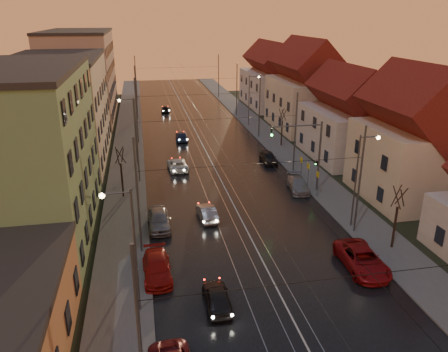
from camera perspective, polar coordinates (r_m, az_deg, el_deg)
ground at (r=27.66m, az=8.60°, el=-17.43°), size 160.00×160.00×0.00m
road at (r=63.24m, az=-3.26°, el=4.93°), size 16.00×120.00×0.04m
sidewalk_left at (r=62.76m, az=-12.37°, el=4.41°), size 4.00×120.00×0.15m
sidewalk_right at (r=65.24m, az=5.51°, el=5.40°), size 4.00×120.00×0.15m
tram_rail_0 at (r=62.99m, az=-5.25°, el=4.85°), size 0.06×120.00×0.03m
tram_rail_1 at (r=63.14m, az=-3.96°, el=4.92°), size 0.06×120.00×0.03m
tram_rail_2 at (r=63.33m, az=-2.57°, el=5.00°), size 0.06×120.00×0.03m
tram_rail_3 at (r=63.55m, az=-1.29°, el=5.07°), size 0.06×120.00×0.03m
apartment_left_1 at (r=37.22m, az=-25.28°, el=2.24°), size 10.00×18.00×13.00m
apartment_left_2 at (r=56.33m, az=-20.62°, el=8.00°), size 10.00×20.00×12.00m
apartment_left_3 at (r=79.63m, az=-18.09°, el=12.32°), size 10.00×24.00×14.00m
house_right_1 at (r=44.81m, az=23.49°, el=3.93°), size 8.67×10.20×10.80m
house_right_2 at (r=55.83m, az=16.10°, el=6.97°), size 9.18×12.24×9.20m
house_right_3 at (r=69.05m, az=10.66°, el=10.85°), size 9.18×14.28×11.50m
house_right_4 at (r=85.99m, az=6.26°, el=12.39°), size 9.18×16.32×10.00m
catenary_pole_l_0 at (r=19.02m, az=-10.91°, el=-20.59°), size 0.16×0.16×9.00m
catenary_pole_l_1 at (r=31.94m, az=-11.20°, el=-2.78°), size 0.16×0.16×9.00m
catenary_pole_r_1 at (r=35.96m, az=17.31°, el=-0.67°), size 0.16×0.16×9.00m
catenary_pole_l_2 at (r=46.13m, az=-11.31°, el=4.46°), size 0.16×0.16×9.00m
catenary_pole_r_2 at (r=49.00m, az=9.29°, el=5.52°), size 0.16×0.16×9.00m
catenary_pole_l_3 at (r=60.71m, az=-11.37°, el=8.26°), size 0.16×0.16×9.00m
catenary_pole_r_3 at (r=62.92m, az=4.66°, el=9.01°), size 0.16×0.16×9.00m
catenary_pole_l_4 at (r=75.46m, az=-11.40°, el=10.59°), size 0.16×0.16×9.00m
catenary_pole_r_4 at (r=77.25m, az=1.68°, el=11.19°), size 0.16×0.16×9.00m
catenary_pole_l_5 at (r=93.26m, az=-11.43°, el=12.40°), size 0.16×0.16×9.00m
catenary_pole_r_5 at (r=94.72m, az=-0.72°, el=12.91°), size 0.16×0.16×9.00m
street_lamp_0 at (r=25.46m, az=-12.31°, el=-8.18°), size 1.75×0.32×8.00m
street_lamp_1 at (r=36.88m, az=17.36°, el=0.49°), size 1.75×0.32×8.00m
street_lamp_2 at (r=51.85m, az=-11.93°, el=6.61°), size 1.75×0.32×8.00m
street_lamp_3 at (r=69.63m, az=3.54°, el=10.47°), size 1.75×0.32×8.00m
traffic_light_mast at (r=43.38m, az=11.20°, el=3.59°), size 5.30×0.32×7.20m
bare_tree_0 at (r=42.98m, az=-13.23°, el=0.30°), size 1.09×1.09×5.11m
bare_tree_1 at (r=35.14m, az=21.52°, el=-5.27°), size 1.09×1.09×5.11m
bare_tree_2 at (r=59.22m, az=7.58°, el=6.18°), size 1.09×1.09×5.11m
driving_car_0 at (r=27.62m, az=-0.93°, el=-15.55°), size 1.60×3.84×1.30m
driving_car_1 at (r=38.17m, az=-2.25°, el=-4.78°), size 1.60×3.91×1.26m
driving_car_2 at (r=50.37m, az=-6.09°, el=1.48°), size 2.32×4.59×1.24m
driving_car_3 at (r=62.27m, az=-5.54°, el=5.18°), size 1.97×4.30×1.22m
driving_car_4 at (r=81.13m, az=-7.63°, el=8.67°), size 1.90×3.73×1.22m
parked_left_2 at (r=30.63m, az=-8.76°, el=-11.78°), size 1.98×4.66×1.34m
parked_left_3 at (r=37.02m, az=-8.50°, el=-5.62°), size 1.86×4.49×1.52m
parked_right_0 at (r=32.56m, az=17.58°, el=-10.33°), size 2.70×5.46×1.49m
parked_right_1 at (r=44.90m, az=9.65°, el=-1.08°), size 2.40×4.64×1.29m
parked_right_2 at (r=52.73m, az=5.81°, el=2.43°), size 1.70×4.05×1.37m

